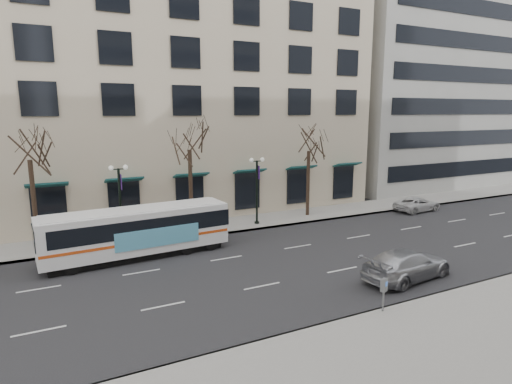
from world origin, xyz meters
TOP-DOWN VIEW (x-y plane):
  - ground at (0.00, 0.00)m, footprint 160.00×160.00m
  - sidewalk_far at (5.00, 9.00)m, footprint 80.00×4.00m
  - building_hotel at (-2.00, 21.00)m, footprint 40.00×20.00m
  - building_office at (32.00, 21.00)m, footprint 25.00×20.00m
  - tree_far_left at (-10.00, 8.80)m, footprint 3.60×3.60m
  - tree_far_mid at (0.00, 8.80)m, footprint 3.60×3.60m
  - tree_far_right at (10.00, 8.80)m, footprint 3.60×3.60m
  - lamp_post_left at (-4.99, 8.20)m, footprint 1.22×0.45m
  - lamp_post_right at (5.01, 8.20)m, footprint 1.22×0.45m
  - city_bus at (-4.55, 4.93)m, footprint 11.08×3.10m
  - silver_car at (7.21, -4.80)m, footprint 5.66×2.89m
  - white_pickup at (19.76, 6.20)m, footprint 4.58×2.39m
  - pay_station at (3.26, -7.30)m, footprint 0.37×0.31m

SIDE VIEW (x-z plane):
  - ground at x=0.00m, z-range 0.00..0.00m
  - sidewalk_far at x=5.00m, z-range 0.00..0.15m
  - white_pickup at x=19.76m, z-range 0.00..1.23m
  - silver_car at x=7.21m, z-range 0.00..1.57m
  - pay_station at x=3.26m, z-range 0.48..1.94m
  - city_bus at x=-4.55m, z-range 0.14..3.11m
  - lamp_post_left at x=-4.99m, z-range 0.34..5.55m
  - lamp_post_right at x=5.01m, z-range 0.34..5.55m
  - tree_far_right at x=10.00m, z-range 2.39..10.45m
  - tree_far_left at x=-10.00m, z-range 2.53..10.87m
  - tree_far_mid at x=0.00m, z-range 2.63..11.18m
  - building_hotel at x=-2.00m, z-range 0.00..24.00m
  - building_office at x=32.00m, z-range 0.00..35.00m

